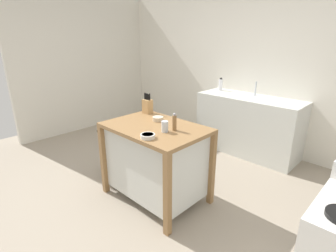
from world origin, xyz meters
The scene contains 13 objects.
ground_plane centered at (0.00, 0.00, 0.00)m, with size 6.36×6.36×0.00m, color gray.
wall_back centered at (0.00, 2.23, 1.30)m, with size 5.36×0.10×2.60m, color silver.
wall_left centered at (-2.68, 0.81, 1.30)m, with size 0.10×2.83×2.60m, color silver.
kitchen_island centered at (0.18, -0.02, 0.50)m, with size 1.10×0.76×0.88m.
knife_block centered at (-0.25, 0.26, 0.98)m, with size 0.11×0.09×0.25m.
bowl_stoneware_deep centered at (0.07, 0.13, 0.91)m, with size 0.12×0.12×0.05m.
bowl_ceramic_small centered at (0.38, -0.30, 0.91)m, with size 0.14×0.14×0.04m.
drinking_cup centered at (0.38, -0.07, 0.94)m, with size 0.07×0.07×0.11m.
pepper_grinder centered at (0.42, 0.03, 0.97)m, with size 0.04×0.04×0.19m.
trash_bin centered at (-0.61, -0.02, 0.32)m, with size 0.36×0.28×0.63m.
sink_counter centered at (0.31, 1.88, 0.46)m, with size 1.59×0.60×0.91m.
sink_faucet centered at (0.31, 2.02, 1.02)m, with size 0.02×0.02×0.22m.
bottle_spray_cleaner centered at (-0.32, 1.99, 1.01)m, with size 0.07×0.07×0.22m.
Camera 1 is at (2.10, -1.81, 1.80)m, focal length 27.68 mm.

